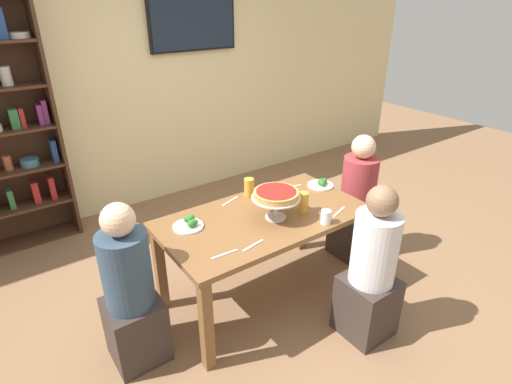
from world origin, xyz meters
name	(u,v)px	position (x,y,z in m)	size (l,w,h in m)	color
ground_plane	(263,295)	(0.00, 0.00, 0.00)	(12.00, 12.00, 0.00)	#846042
rear_partition	(140,77)	(0.00, 2.20, 1.40)	(8.00, 0.12, 2.80)	beige
dining_table	(264,227)	(0.00, 0.00, 0.64)	(1.52, 0.82, 0.74)	brown
television	(193,20)	(0.61, 2.11, 1.93)	(1.00, 0.05, 0.61)	black
diner_near_right	(371,275)	(0.37, -0.72, 0.49)	(0.34, 0.34, 1.15)	#382D28
diner_head_west	(131,298)	(-1.03, 0.00, 0.49)	(0.34, 0.34, 1.15)	#382D28
diner_head_east	(356,206)	(1.03, 0.01, 0.49)	(0.34, 0.34, 1.15)	#382D28
deep_dish_pizza_stand	(276,196)	(0.05, -0.08, 0.92)	(0.35, 0.35, 0.22)	silver
salad_plate_near_diner	(321,184)	(0.69, 0.12, 0.76)	(0.21, 0.21, 0.07)	white
salad_plate_far_diner	(189,224)	(-0.51, 0.17, 0.76)	(0.21, 0.21, 0.07)	white
beer_glass_amber_tall	(273,195)	(0.18, 0.12, 0.81)	(0.07, 0.07, 0.13)	gold
beer_glass_amber_short	(249,187)	(0.09, 0.33, 0.81)	(0.08, 0.08, 0.15)	gold
beer_glass_amber_spare	(304,202)	(0.27, -0.12, 0.82)	(0.07, 0.07, 0.15)	gold
water_glass_clear_near	(326,217)	(0.29, -0.34, 0.79)	(0.07, 0.07, 0.10)	white
cutlery_fork_near	(225,254)	(-0.49, -0.25, 0.74)	(0.18, 0.02, 0.01)	silver
cutlery_knife_near	(230,201)	(-0.08, 0.33, 0.74)	(0.18, 0.02, 0.01)	silver
cutlery_fork_far	(339,212)	(0.48, -0.28, 0.74)	(0.18, 0.02, 0.01)	silver
cutlery_knife_far	(292,187)	(0.47, 0.25, 0.74)	(0.18, 0.02, 0.01)	silver
cutlery_spare_fork	(253,245)	(-0.29, -0.28, 0.74)	(0.18, 0.02, 0.01)	silver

